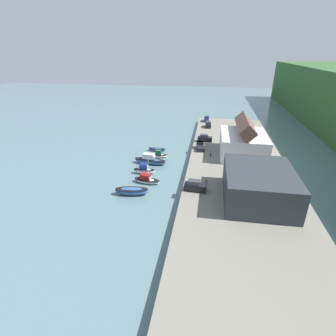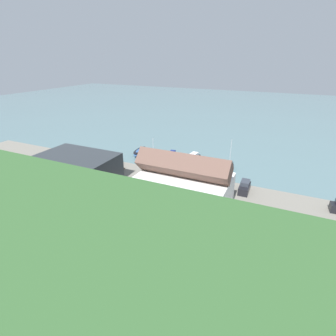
{
  "view_description": "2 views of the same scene",
  "coord_description": "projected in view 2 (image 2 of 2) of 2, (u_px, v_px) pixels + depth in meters",
  "views": [
    {
      "loc": [
        53.81,
        14.77,
        26.74
      ],
      "look_at": [
        -0.06,
        5.76,
        1.93
      ],
      "focal_mm": 28.0,
      "sensor_mm": 36.0,
      "label": 1
    },
    {
      "loc": [
        -26.48,
        59.06,
        25.39
      ],
      "look_at": [
        -3.32,
        9.38,
        1.92
      ],
      "focal_mm": 28.0,
      "sensor_mm": 36.0,
      "label": 2
    }
  ],
  "objects": [
    {
      "name": "pickup_truck_0",
      "position": [
        212.0,
        179.0,
        52.62
      ],
      "size": [
        4.94,
        2.56,
        1.9
      ],
      "rotation": [
        0.0,
        0.0,
        1.7
      ],
      "color": "black",
      "rests_on": "quay_promenade"
    },
    {
      "name": "moored_boat_5",
      "position": [
        140.0,
        152.0,
        72.95
      ],
      "size": [
        2.97,
        6.89,
        1.57
      ],
      "rotation": [
        0.0,
        0.0,
        0.12
      ],
      "color": "#33568E",
      "rests_on": "ground_plane"
    },
    {
      "name": "yacht_club_building",
      "position": [
        74.0,
        170.0,
        51.77
      ],
      "size": [
        15.25,
        11.9,
        5.71
      ],
      "color": "#2D3338",
      "rests_on": "quay_promenade"
    },
    {
      "name": "harbor_clubhouse",
      "position": [
        182.0,
        189.0,
        43.31
      ],
      "size": [
        15.34,
        11.24,
        9.74
      ],
      "color": "white",
      "rests_on": "quay_promenade"
    },
    {
      "name": "moored_boat_1",
      "position": [
        208.0,
        166.0,
        63.84
      ],
      "size": [
        2.09,
        4.54,
        2.15
      ],
      "rotation": [
        0.0,
        0.0,
        0.14
      ],
      "color": "white",
      "rests_on": "ground_plane"
    },
    {
      "name": "ground_plane",
      "position": [
        172.0,
        160.0,
        69.48
      ],
      "size": [
        320.0,
        320.0,
        0.0
      ],
      "primitive_type": "plane",
      "color": "slate"
    },
    {
      "name": "parked_car_2",
      "position": [
        114.0,
        161.0,
        61.49
      ],
      "size": [
        2.13,
        4.33,
        2.16
      ],
      "rotation": [
        0.0,
        0.0,
        -0.08
      ],
      "color": "black",
      "rests_on": "quay_promenade"
    },
    {
      "name": "moored_boat_2",
      "position": [
        193.0,
        160.0,
        66.65
      ],
      "size": [
        3.17,
        8.57,
        2.74
      ],
      "rotation": [
        0.0,
        0.0,
        -0.12
      ],
      "color": "#33568E",
      "rests_on": "ground_plane"
    },
    {
      "name": "dog_on_quay",
      "position": [
        123.0,
        169.0,
        58.5
      ],
      "size": [
        0.81,
        0.74,
        0.68
      ],
      "rotation": [
        0.0,
        0.0,
        2.27
      ],
      "color": "brown",
      "rests_on": "quay_promenade"
    },
    {
      "name": "moored_boat_4",
      "position": [
        154.0,
        157.0,
        69.38
      ],
      "size": [
        3.26,
        6.18,
        6.06
      ],
      "rotation": [
        0.0,
        0.0,
        -0.17
      ],
      "color": "white",
      "rests_on": "ground_plane"
    },
    {
      "name": "moored_boat_3",
      "position": [
        172.0,
        157.0,
        68.97
      ],
      "size": [
        1.83,
        5.02,
        2.57
      ],
      "rotation": [
        0.0,
        0.0,
        0.03
      ],
      "color": "silver",
      "rests_on": "ground_plane"
    },
    {
      "name": "parked_car_0",
      "position": [
        245.0,
        187.0,
        49.24
      ],
      "size": [
        1.87,
        4.23,
        2.16
      ],
      "rotation": [
        0.0,
        0.0,
        0.02
      ],
      "color": "black",
      "rests_on": "quay_promenade"
    },
    {
      "name": "quay_promenade",
      "position": [
        126.0,
        192.0,
        51.11
      ],
      "size": [
        100.37,
        23.03,
        1.76
      ],
      "color": "gray",
      "rests_on": "ground_plane"
    },
    {
      "name": "moored_boat_0",
      "position": [
        229.0,
        168.0,
        63.35
      ],
      "size": [
        1.79,
        5.1,
        7.71
      ],
      "rotation": [
        0.0,
        0.0,
        -0.06
      ],
      "color": "#33568E",
      "rests_on": "ground_plane"
    },
    {
      "name": "person_on_quay",
      "position": [
        182.0,
        179.0,
        52.12
      ],
      "size": [
        0.4,
        0.4,
        2.14
      ],
      "color": "#232838",
      "rests_on": "quay_promenade"
    }
  ]
}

